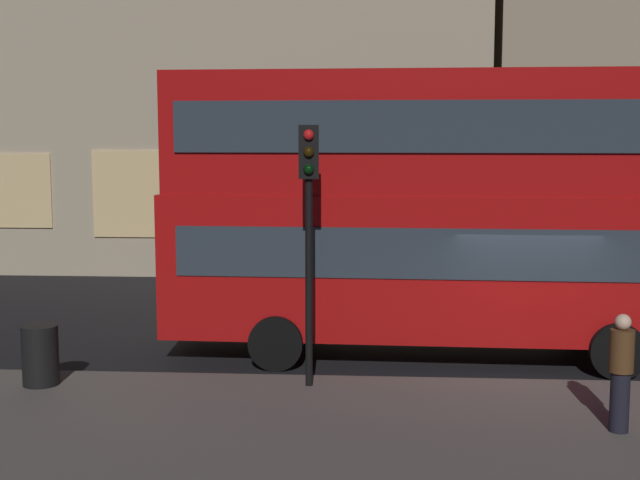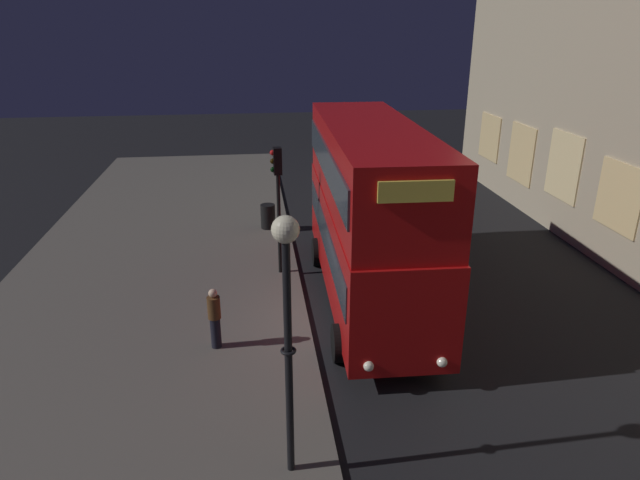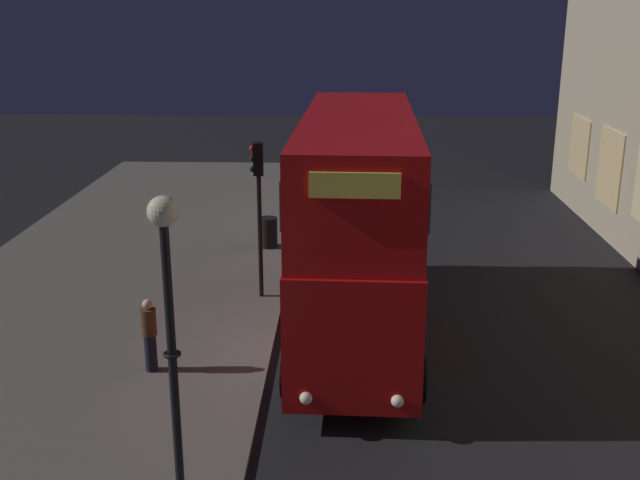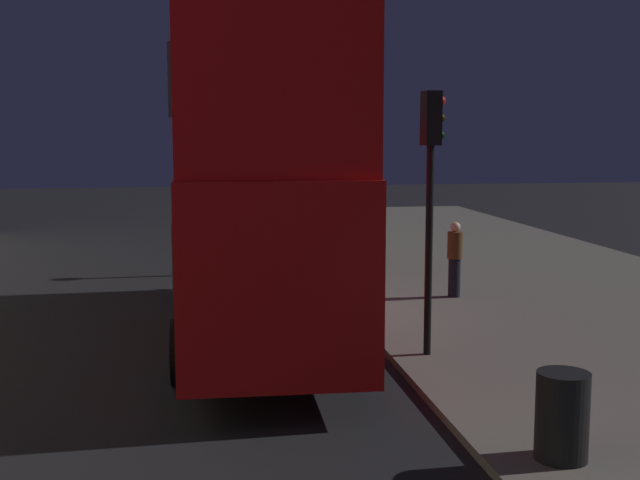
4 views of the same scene
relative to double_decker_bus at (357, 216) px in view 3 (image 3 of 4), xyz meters
name	(u,v)px [view 3 (image 3 of 4)]	position (x,y,z in m)	size (l,w,h in m)	color
ground_plane	(303,362)	(1.70, -1.21, -2.97)	(80.00, 80.00, 0.00)	black
sidewalk_slab	(60,356)	(1.70, -6.80, -2.91)	(44.00, 9.69, 0.12)	#5B564F
double_decker_bus	(357,216)	(0.00, 0.00, 0.00)	(9.93, 3.12, 5.35)	#B20F0F
traffic_light_near_kerb	(258,188)	(-2.01, -2.58, 0.19)	(0.34, 0.37, 4.24)	black
street_lamp	(168,293)	(6.93, -2.89, 0.73)	(0.46, 0.46, 5.06)	black
pedestrian	(150,334)	(2.44, -4.48, -2.00)	(0.33, 0.33, 1.66)	black
litter_bin	(268,232)	(-6.43, -2.80, -2.36)	(0.59, 0.59, 0.99)	black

